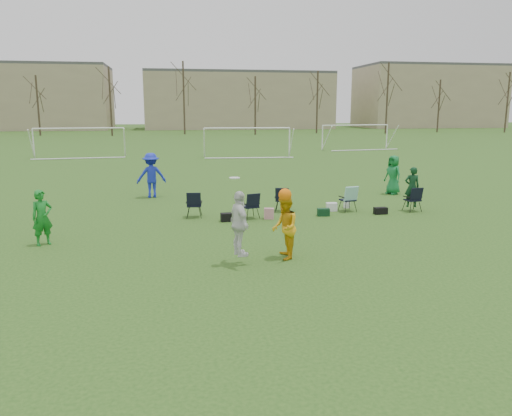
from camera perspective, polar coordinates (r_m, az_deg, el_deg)
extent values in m
plane|color=#244C17|center=(11.34, 4.10, -9.28)|extent=(260.00, 260.00, 0.00)
imported|color=#157924|center=(16.01, -23.25, -1.01)|extent=(0.72, 0.66, 1.66)
imported|color=#1929BB|center=(23.22, -11.88, 3.68)|extent=(1.42, 0.95, 2.03)
imported|color=#136F34|center=(24.53, 15.40, 3.68)|extent=(0.88, 1.05, 1.84)
imported|color=white|center=(12.78, -1.90, -1.82)|extent=(0.65, 1.07, 1.70)
imported|color=gold|center=(13.36, 3.30, -2.25)|extent=(0.73, 0.90, 1.72)
sphere|color=orange|center=(13.18, 3.34, 1.51)|extent=(0.34, 0.34, 0.34)
cylinder|color=white|center=(12.57, -2.47, 3.46)|extent=(0.27, 0.27, 0.03)
imported|color=#0E361B|center=(20.66, 17.40, 2.31)|extent=(0.64, 0.49, 1.60)
cube|color=black|center=(17.99, -3.16, -1.05)|extent=(0.57, 0.33, 0.30)
cube|color=#C7818E|center=(18.33, 1.49, -0.64)|extent=(0.39, 0.30, 0.40)
cube|color=#0E331A|center=(19.05, 7.71, -0.47)|extent=(0.48, 0.34, 0.28)
cube|color=white|center=(20.03, 8.62, 0.13)|extent=(0.46, 0.36, 0.32)
cylinder|color=white|center=(20.75, 10.33, 0.44)|extent=(0.26, 0.26, 0.30)
cube|color=black|center=(19.78, 14.05, -0.30)|extent=(0.52, 0.30, 0.26)
cube|color=black|center=(18.72, -7.08, 0.40)|extent=(0.66, 0.66, 0.96)
cube|color=black|center=(18.36, -0.65, 0.27)|extent=(0.74, 0.74, 0.96)
cube|color=black|center=(19.70, 3.04, 1.01)|extent=(0.75, 0.75, 0.96)
cube|color=black|center=(20.04, 10.44, 1.01)|extent=(0.70, 0.70, 0.96)
cube|color=black|center=(20.64, 17.45, 0.98)|extent=(0.67, 0.67, 0.96)
cylinder|color=white|center=(45.43, -24.09, 6.76)|extent=(0.12, 0.12, 2.40)
cylinder|color=white|center=(44.86, -14.79, 7.32)|extent=(0.12, 0.12, 2.40)
cylinder|color=white|center=(44.94, -19.57, 8.59)|extent=(7.28, 0.76, 0.12)
cylinder|color=white|center=(42.75, -5.93, 7.45)|extent=(0.12, 0.12, 2.40)
cylinder|color=white|center=(43.37, 3.84, 7.54)|extent=(0.12, 0.12, 2.40)
cylinder|color=white|center=(42.84, -1.02, 9.12)|extent=(7.29, 0.63, 0.12)
cylinder|color=white|center=(50.17, 7.59, 7.96)|extent=(0.12, 0.12, 2.40)
cylinder|color=white|center=(53.70, 14.72, 7.90)|extent=(0.12, 0.12, 2.40)
cylinder|color=white|center=(51.79, 11.33, 9.27)|extent=(7.25, 1.13, 0.12)
cylinder|color=#382B21|center=(84.07, -23.65, 10.66)|extent=(0.28, 0.28, 9.00)
cylinder|color=#382B21|center=(79.26, -16.30, 11.60)|extent=(0.28, 0.28, 10.20)
cylinder|color=#382B21|center=(81.86, -8.25, 12.32)|extent=(0.28, 0.28, 11.40)
cylinder|color=#382B21|center=(79.97, -0.09, 11.60)|extent=(0.28, 0.28, 9.00)
cylinder|color=#382B21|center=(85.43, 7.01, 11.90)|extent=(0.28, 0.28, 10.20)
cylinder|color=#382B21|center=(86.49, 14.76, 12.01)|extent=(0.28, 0.28, 11.40)
cylinder|color=#382B21|center=(94.15, 20.17, 10.87)|extent=(0.28, 0.28, 9.00)
cylinder|color=#382B21|center=(97.62, 26.79, 10.71)|extent=(0.28, 0.28, 10.20)
cube|color=tan|center=(107.31, -2.11, 12.03)|extent=(38.00, 16.00, 11.00)
cube|color=tan|center=(120.93, 18.98, 11.83)|extent=(30.00, 16.00, 13.00)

